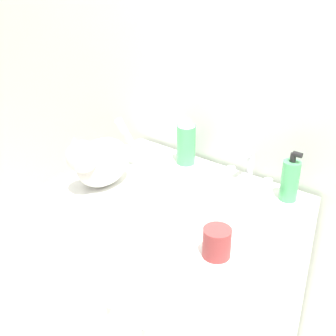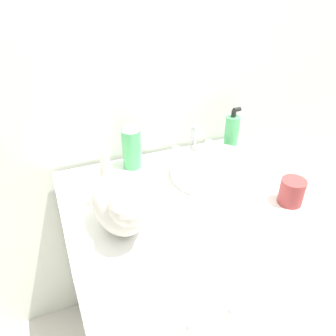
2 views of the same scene
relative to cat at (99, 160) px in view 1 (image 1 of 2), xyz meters
name	(u,v)px [view 1 (image 1 of 2)]	position (x,y,z in m)	size (l,w,h in m)	color
wall_back	(232,52)	(0.24, 0.45, 0.33)	(6.00, 0.05, 2.50)	silver
vanity_cabinet	(175,283)	(0.24, 0.13, -0.51)	(0.83, 0.57, 0.82)	white
sink_basin	(221,197)	(0.40, 0.17, -0.08)	(0.34, 0.34, 0.04)	silver
faucet	(248,169)	(0.40, 0.34, -0.04)	(0.18, 0.10, 0.13)	silver
cat	(99,160)	(0.00, 0.00, 0.00)	(0.16, 0.33, 0.22)	silver
soap_bottle	(290,180)	(0.57, 0.33, -0.02)	(0.06, 0.06, 0.18)	#4CB266
spray_bottle	(186,141)	(0.13, 0.34, -0.01)	(0.07, 0.07, 0.19)	#4CB266
cup	(217,243)	(0.55, -0.08, -0.06)	(0.08, 0.08, 0.09)	#9E3838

